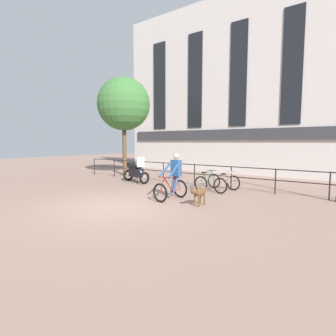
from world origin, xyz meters
name	(u,v)px	position (x,y,z in m)	size (l,w,h in m)	color
ground_plane	(115,207)	(0.00, 0.00, 0.00)	(60.00, 60.00, 0.00)	#8E7060
canal_railing	(194,171)	(0.00, 5.20, 0.71)	(15.05, 0.05, 1.05)	black
building_facade	(240,85)	(0.00, 10.99, 5.79)	(18.00, 0.72, 11.62)	beige
cyclist_with_bike	(173,179)	(0.90, 2.04, 0.76)	(0.81, 1.24, 1.70)	black
dog	(199,193)	(2.16, 1.70, 0.44)	(0.31, 0.90, 0.63)	brown
parked_motorcycle	(136,172)	(-2.98, 4.26, 0.56)	(1.68, 0.95, 1.35)	black
parked_bicycle_near_lamp	(208,182)	(1.04, 4.54, 0.36)	(0.77, 1.17, 0.86)	black
parked_bicycle_mid_left	(227,184)	(1.96, 4.54, 0.36)	(0.81, 1.19, 0.86)	black
tree_canalside_left	(124,104)	(-5.56, 6.03, 4.44)	(3.27, 3.27, 6.10)	brown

